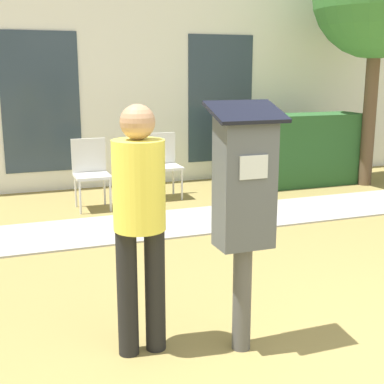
% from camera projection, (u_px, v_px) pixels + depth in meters
% --- Properties ---
extents(sidewalk, '(12.00, 1.10, 0.02)m').
position_uv_depth(sidewalk, '(187.00, 222.00, 6.33)').
color(sidewalk, '#A3A099').
rests_on(sidewalk, ground).
extents(building_facade, '(10.00, 0.26, 3.20)m').
position_uv_depth(building_facade, '(133.00, 81.00, 8.18)').
color(building_facade, white).
rests_on(building_facade, ground).
extents(parking_meter, '(0.44, 0.31, 1.59)m').
position_uv_depth(parking_meter, '(244.00, 197.00, 3.26)').
color(parking_meter, '#4C4C4C').
rests_on(parking_meter, ground).
extents(person_standing, '(0.32, 0.32, 1.58)m').
position_uv_depth(person_standing, '(140.00, 212.00, 3.25)').
color(person_standing, black).
rests_on(person_standing, ground).
extents(outdoor_chair_left, '(0.44, 0.44, 0.90)m').
position_uv_depth(outdoor_chair_left, '(91.00, 168.00, 6.89)').
color(outdoor_chair_left, silver).
rests_on(outdoor_chair_left, ground).
extents(outdoor_chair_middle, '(0.44, 0.44, 0.90)m').
position_uv_depth(outdoor_chair_middle, '(162.00, 160.00, 7.50)').
color(outdoor_chair_middle, silver).
rests_on(outdoor_chair_middle, ground).
extents(hedge_row, '(2.13, 0.60, 1.10)m').
position_uv_depth(hedge_row, '(296.00, 150.00, 8.25)').
color(hedge_row, '#285628').
rests_on(hedge_row, ground).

